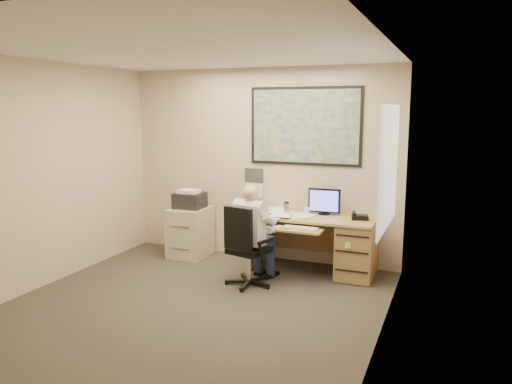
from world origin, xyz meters
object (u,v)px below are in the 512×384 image
at_px(desk, 339,241).
at_px(person, 250,235).
at_px(filing_cabinet, 190,227).
at_px(office_chair, 249,263).

distance_m(desk, person, 1.22).
height_order(desk, person, person).
xyz_separation_m(filing_cabinet, person, (1.27, -0.78, 0.19)).
xyz_separation_m(desk, filing_cabinet, (-2.20, -0.00, -0.02)).
height_order(desk, filing_cabinet, desk).
bearing_deg(filing_cabinet, person, -33.14).
bearing_deg(office_chair, filing_cabinet, 160.49).
height_order(office_chair, person, person).
relative_size(desk, person, 1.30).
relative_size(filing_cabinet, person, 0.80).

